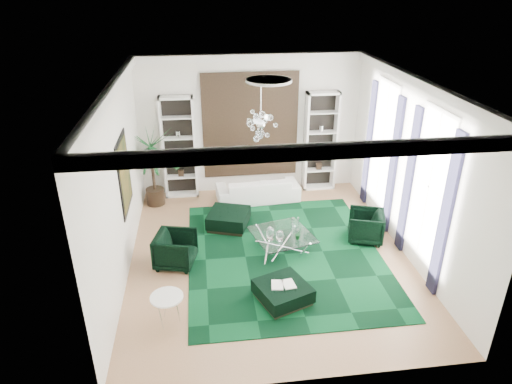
{
  "coord_description": "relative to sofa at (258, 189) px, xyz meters",
  "views": [
    {
      "loc": [
        -1.36,
        -8.42,
        5.62
      ],
      "look_at": [
        -0.22,
        0.5,
        1.31
      ],
      "focal_mm": 32.0,
      "sensor_mm": 36.0,
      "label": 1
    }
  ],
  "objects": [
    {
      "name": "armchair_left",
      "position": [
        -2.12,
        -2.85,
        0.05
      ],
      "size": [
        0.98,
        0.96,
        0.74
      ],
      "primitive_type": "imported",
      "rotation": [
        0.0,
        0.0,
        1.33
      ],
      "color": "black",
      "rests_on": "floor"
    },
    {
      "name": "tapestry",
      "position": [
        -0.11,
        0.74,
        1.58
      ],
      "size": [
        2.5,
        0.06,
        2.8
      ],
      "primitive_type": "cube",
      "color": "black",
      "rests_on": "wall_back"
    },
    {
      "name": "rug",
      "position": [
        0.23,
        -2.78,
        -0.31
      ],
      "size": [
        4.2,
        5.0,
        0.02
      ],
      "primitive_type": "cube",
      "color": "black",
      "rests_on": "floor"
    },
    {
      "name": "curtain_near_a",
      "position": [
        2.84,
        -4.4,
        1.33
      ],
      "size": [
        0.07,
        0.3,
        3.25
      ],
      "primitive_type": "cube",
      "color": "black",
      "rests_on": "floor"
    },
    {
      "name": "ottoman_front",
      "position": [
        -0.09,
        -4.32,
        -0.14
      ],
      "size": [
        1.16,
        1.16,
        0.36
      ],
      "primitive_type": "cube",
      "rotation": [
        0.0,
        0.0,
        0.37
      ],
      "color": "black",
      "rests_on": "floor"
    },
    {
      "name": "table_plant",
      "position": [
        0.51,
        -2.84,
        0.23
      ],
      "size": [
        0.17,
        0.15,
        0.26
      ],
      "primitive_type": "imported",
      "rotation": [
        0.0,
        0.0,
        0.31
      ],
      "color": "#11481E",
      "rests_on": "coffee_table"
    },
    {
      "name": "book",
      "position": [
        -0.09,
        -4.32,
        0.05
      ],
      "size": [
        0.45,
        0.3,
        0.03
      ],
      "primitive_type": "cube",
      "color": "white",
      "rests_on": "ottoman_front"
    },
    {
      "name": "wall_right",
      "position": [
        2.9,
        -2.72,
        1.58
      ],
      "size": [
        0.02,
        7.0,
        3.8
      ],
      "primitive_type": "cube",
      "color": "white",
      "rests_on": "ground"
    },
    {
      "name": "wall_front",
      "position": [
        -0.11,
        -6.23,
        1.58
      ],
      "size": [
        6.0,
        0.02,
        3.8
      ],
      "primitive_type": "cube",
      "color": "white",
      "rests_on": "ground"
    },
    {
      "name": "side_table",
      "position": [
        -2.21,
        -4.65,
        -0.04
      ],
      "size": [
        0.73,
        0.73,
        0.56
      ],
      "primitive_type": "cylinder",
      "rotation": [
        0.0,
        0.0,
        -0.3
      ],
      "color": "white",
      "rests_on": "floor"
    },
    {
      "name": "floor",
      "position": [
        -0.11,
        -2.72,
        -0.33
      ],
      "size": [
        6.0,
        7.0,
        0.02
      ],
      "primitive_type": "cube",
      "color": "tan",
      "rests_on": "ground"
    },
    {
      "name": "armchair_right",
      "position": [
        2.2,
        -2.37,
        0.04
      ],
      "size": [
        0.99,
        0.98,
        0.72
      ],
      "primitive_type": "imported",
      "rotation": [
        0.0,
        0.0,
        -1.89
      ],
      "color": "black",
      "rests_on": "floor"
    },
    {
      "name": "wall_left",
      "position": [
        -3.12,
        -2.72,
        1.58
      ],
      "size": [
        0.02,
        7.0,
        3.8
      ],
      "primitive_type": "cube",
      "color": "white",
      "rests_on": "ground"
    },
    {
      "name": "curtain_far_a",
      "position": [
        2.84,
        -2.0,
        1.33
      ],
      "size": [
        0.07,
        0.3,
        3.25
      ],
      "primitive_type": "cube",
      "color": "black",
      "rests_on": "floor"
    },
    {
      "name": "window_far",
      "position": [
        2.88,
        -1.22,
        1.58
      ],
      "size": [
        0.03,
        1.1,
        2.9
      ],
      "primitive_type": "cube",
      "color": "white",
      "rests_on": "wall_right"
    },
    {
      "name": "ceiling_medallion",
      "position": [
        -0.11,
        -2.42,
        3.45
      ],
      "size": [
        0.9,
        0.9,
        0.05
      ],
      "primitive_type": "cylinder",
      "color": "white",
      "rests_on": "ceiling"
    },
    {
      "name": "crown_molding",
      "position": [
        -0.11,
        -2.72,
        3.38
      ],
      "size": [
        6.0,
        7.0,
        0.18
      ],
      "primitive_type": null,
      "color": "white",
      "rests_on": "ceiling"
    },
    {
      "name": "sofa",
      "position": [
        0.0,
        0.0,
        0.0
      ],
      "size": [
        2.28,
        1.04,
        0.65
      ],
      "primitive_type": "imported",
      "rotation": [
        0.0,
        0.0,
        3.22
      ],
      "color": "white",
      "rests_on": "floor"
    },
    {
      "name": "window_near",
      "position": [
        2.88,
        -3.62,
        1.58
      ],
      "size": [
        0.03,
        1.1,
        2.9
      ],
      "primitive_type": "cube",
      "color": "white",
      "rests_on": "wall_right"
    },
    {
      "name": "curtain_near_b",
      "position": [
        2.84,
        -2.84,
        1.33
      ],
      "size": [
        0.07,
        0.3,
        3.25
      ],
      "primitive_type": "cube",
      "color": "black",
      "rests_on": "floor"
    },
    {
      "name": "palm",
      "position": [
        -2.76,
        0.12,
        1.0
      ],
      "size": [
        1.68,
        1.68,
        2.65
      ],
      "primitive_type": null,
      "rotation": [
        0.0,
        0.0,
        0.01
      ],
      "color": "#11481E",
      "rests_on": "floor"
    },
    {
      "name": "ceiling",
      "position": [
        -0.11,
        -2.72,
        3.49
      ],
      "size": [
        6.0,
        7.0,
        0.02
      ],
      "primitive_type": "cube",
      "color": "white",
      "rests_on": "ground"
    },
    {
      "name": "curtain_far_b",
      "position": [
        2.84,
        -0.44,
        1.33
      ],
      "size": [
        0.07,
        0.3,
        3.25
      ],
      "primitive_type": "cube",
      "color": "black",
      "rests_on": "floor"
    },
    {
      "name": "ottoman_side",
      "position": [
        -0.9,
        -1.38,
        -0.12
      ],
      "size": [
        1.17,
        1.17,
        0.41
      ],
      "primitive_type": "cube",
      "rotation": [
        0.0,
        0.0,
        -0.32
      ],
      "color": "black",
      "rests_on": "floor"
    },
    {
      "name": "coffee_table",
      "position": [
        0.2,
        -2.59,
        -0.11
      ],
      "size": [
        1.5,
        1.5,
        0.42
      ],
      "primitive_type": null,
      "rotation": [
        0.0,
        0.0,
        0.27
      ],
      "color": "white",
      "rests_on": "floor"
    },
    {
      "name": "shelving_right",
      "position": [
        1.84,
        0.59,
        1.08
      ],
      "size": [
        0.9,
        0.38,
        2.8
      ],
      "primitive_type": null,
      "color": "white",
      "rests_on": "floor"
    },
    {
      "name": "chandelier",
      "position": [
        -0.24,
        -2.25,
        2.53
      ],
      "size": [
        0.92,
        0.92,
        0.68
      ],
      "primitive_type": null,
      "rotation": [
        0.0,
        0.0,
        0.25
      ],
      "color": "white",
      "rests_on": "ceiling"
    },
    {
      "name": "wall_back",
      "position": [
        -0.11,
        0.79,
        1.58
      ],
      "size": [
        6.0,
        0.02,
        3.8
      ],
      "primitive_type": "cube",
      "color": "white",
      "rests_on": "ground"
    },
    {
      "name": "shelving_left",
      "position": [
        -2.06,
        0.59,
        1.08
      ],
      "size": [
        0.9,
        0.38,
        2.8
      ],
      "primitive_type": null,
      "color": "white",
      "rests_on": "floor"
    },
    {
      "name": "painting",
      "position": [
        -3.08,
        -2.12,
        1.53
      ],
      "size": [
        0.04,
        1.3,
        1.6
      ],
      "primitive_type": "cube",
      "color": "black",
      "rests_on": "wall_left"
    }
  ]
}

